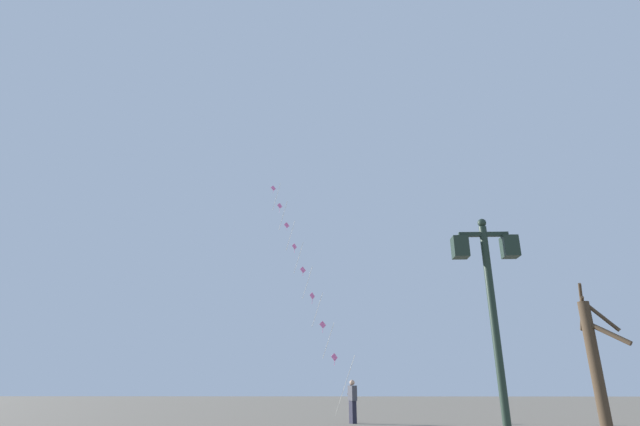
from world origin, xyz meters
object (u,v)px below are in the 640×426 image
twin_lantern_lamp_post (490,289)px  bare_tree (596,364)px  kite_flyer (352,400)px  kite_train (304,272)px

twin_lantern_lamp_post → bare_tree: bearing=49.3°
twin_lantern_lamp_post → kite_flyer: bearing=99.7°
kite_flyer → bare_tree: 10.29m
kite_train → bare_tree: size_ratio=3.52×
kite_flyer → bare_tree: bearing=-170.7°
twin_lantern_lamp_post → bare_tree: twin_lantern_lamp_post is taller
kite_flyer → bare_tree: (6.19, -8.15, 1.06)m
kite_flyer → twin_lantern_lamp_post: bearing=161.8°
kite_train → kite_flyer: size_ratio=8.48×
kite_train → bare_tree: kite_train is taller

